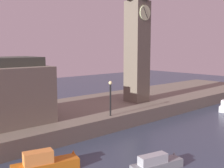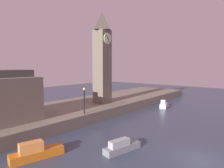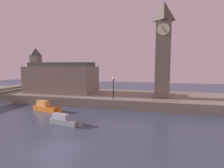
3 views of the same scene
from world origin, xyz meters
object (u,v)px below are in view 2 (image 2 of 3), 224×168
clock_tower (102,56)px  boat_ferry_white (165,105)px  boat_patrol_orange (40,151)px  boat_cruiser_grey (124,146)px  streetlamp (84,97)px

clock_tower → boat_ferry_white: bearing=-36.3°
boat_patrol_orange → clock_tower: bearing=24.3°
boat_ferry_white → boat_patrol_orange: size_ratio=0.65×
boat_ferry_white → boat_cruiser_grey: (-20.28, -5.11, -0.08)m
boat_patrol_orange → boat_cruiser_grey: bearing=-40.5°
clock_tower → boat_ferry_white: clock_tower is taller
streetlamp → boat_patrol_orange: bearing=-155.9°
clock_tower → streetlamp: size_ratio=4.41×
streetlamp → boat_patrol_orange: (-8.97, -4.01, -3.16)m
streetlamp → boat_cruiser_grey: streetlamp is taller
boat_cruiser_grey → clock_tower: bearing=48.6°
boat_ferry_white → streetlamp: bearing=167.7°
streetlamp → boat_ferry_white: bearing=-12.3°
streetlamp → boat_cruiser_grey: size_ratio=0.79×
boat_cruiser_grey → boat_patrol_orange: bearing=139.5°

